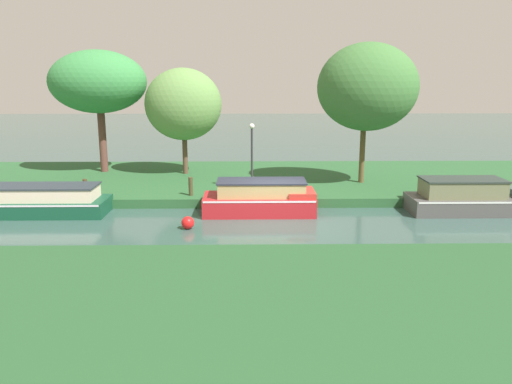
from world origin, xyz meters
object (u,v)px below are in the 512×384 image
Objects in this scene: red_barge at (261,198)px; willow_tree_right at (368,87)px; slate_narrowboat at (468,198)px; willow_tree_centre at (183,104)px; lamp_post at (252,149)px; willow_tree_left at (98,82)px; forest_cruiser at (39,202)px; mooring_post_near at (85,188)px; channel_buoy at (188,223)px; mooring_post_far at (191,186)px.

red_barge is 7.74m from willow_tree_right.
willow_tree_centre is at bearing 151.82° from slate_narrowboat.
red_barge is at bearing -82.06° from lamp_post.
willow_tree_left is 9.87m from lamp_post.
forest_cruiser reaches higher than mooring_post_near.
mooring_post_near is 1.57× the size of channel_buoy.
willow_tree_right reaches higher than forest_cruiser.
slate_narrowboat is 11.77m from mooring_post_far.
red_barge is at bearing -26.99° from mooring_post_far.
lamp_post is at bearing 163.94° from slate_narrowboat.
forest_cruiser is at bearing 180.00° from slate_narrowboat.
willow_tree_right is at bearing 12.79° from lamp_post.
mooring_post_near reaches higher than channel_buoy.
forest_cruiser is at bearing -165.47° from mooring_post_far.
red_barge is 8.60m from slate_narrowboat.
willow_tree_centre reaches higher than forest_cruiser.
mooring_post_far is (-2.71, -1.01, -1.51)m from lamp_post.
willow_tree_right reaches higher than willow_tree_centre.
willow_tree_left is (0.60, 7.33, 4.71)m from forest_cruiser.
channel_buoy is at bearing -19.13° from forest_cruiser.
lamp_post reaches higher than slate_narrowboat.
willow_tree_right is 9.46m from mooring_post_far.
forest_cruiser is 6.70m from channel_buoy.
willow_tree_left reaches higher than willow_tree_centre.
red_barge is 0.68× the size of willow_tree_right.
lamp_post is (3.57, -4.13, -1.78)m from willow_tree_centre.
forest_cruiser is at bearing 160.87° from channel_buoy.
willow_tree_centre is 9.78m from channel_buoy.
channel_buoy is (6.32, -2.19, -0.29)m from forest_cruiser.
mooring_post_near is at bearing -126.20° from willow_tree_centre.
mooring_post_far is (4.63, 0.00, 0.04)m from mooring_post_near.
red_barge is 0.81× the size of willow_tree_centre.
red_barge reaches higher than mooring_post_far.
slate_narrowboat is 16.37m from mooring_post_near.
forest_cruiser is (-9.10, 0.00, -0.10)m from red_barge.
lamp_post reaches higher than forest_cruiser.
red_barge is 12.14m from willow_tree_left.
forest_cruiser is 1.85× the size of lamp_post.
willow_tree_left reaches higher than channel_buoy.
willow_tree_right is at bearing 9.98° from mooring_post_near.
mooring_post_near is at bearing -170.02° from willow_tree_right.
willow_tree_centre is (-12.53, 6.71, 3.50)m from slate_narrowboat.
willow_tree_right reaches higher than red_barge.
willow_tree_right is at bearing 132.66° from slate_narrowboat.
slate_narrowboat is at bearing 0.00° from red_barge.
lamp_post reaches higher than red_barge.
forest_cruiser is 15.37m from willow_tree_right.
channel_buoy is (1.15, -8.90, -3.87)m from willow_tree_centre.
willow_tree_centre reaches higher than mooring_post_far.
willow_tree_centre is (5.17, 6.71, 3.58)m from forest_cruiser.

